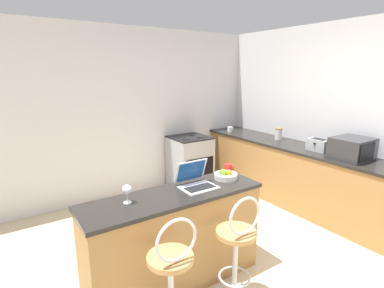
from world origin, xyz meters
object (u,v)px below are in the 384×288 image
(bar_stool_far, at_px, (237,253))
(storage_jar, at_px, (278,134))
(bar_stool_near, at_px, (172,281))
(laptop, at_px, (195,180))
(stove_range, at_px, (190,163))
(mug_white, at_px, (230,129))
(mug_red, at_px, (228,169))
(wine_glass_short, at_px, (127,190))
(toaster, at_px, (318,145))
(fruit_bowl, at_px, (226,175))
(microwave, at_px, (352,149))

(bar_stool_far, xyz_separation_m, storage_jar, (2.15, 1.45, 0.52))
(bar_stool_near, xyz_separation_m, laptop, (0.57, 0.54, 0.49))
(bar_stool_far, height_order, stove_range, bar_stool_far)
(mug_white, bearing_deg, laptop, -137.44)
(bar_stool_far, relative_size, laptop, 3.02)
(bar_stool_far, relative_size, storage_jar, 5.44)
(storage_jar, bearing_deg, mug_red, -154.85)
(storage_jar, bearing_deg, bar_stool_far, -145.92)
(stove_range, bearing_deg, wine_glass_short, -134.45)
(laptop, bearing_deg, wine_glass_short, 179.71)
(wine_glass_short, height_order, storage_jar, storage_jar)
(bar_stool_far, bearing_deg, toaster, 18.39)
(storage_jar, relative_size, fruit_bowl, 0.79)
(laptop, height_order, storage_jar, laptop)
(bar_stool_near, height_order, mug_white, bar_stool_near)
(bar_stool_near, bearing_deg, mug_red, 31.42)
(stove_range, bearing_deg, storage_jar, -41.50)
(microwave, bearing_deg, laptop, 171.40)
(toaster, relative_size, mug_red, 2.65)
(toaster, relative_size, stove_range, 0.31)
(stove_range, distance_m, mug_red, 1.92)
(storage_jar, bearing_deg, stove_range, 138.50)
(laptop, xyz_separation_m, fruit_bowl, (0.36, -0.01, -0.02))
(mug_red, bearing_deg, bar_stool_near, -148.58)
(bar_stool_near, relative_size, wine_glass_short, 6.38)
(laptop, bearing_deg, bar_stool_near, -136.66)
(bar_stool_near, height_order, laptop, laptop)
(mug_red, xyz_separation_m, fruit_bowl, (-0.13, -0.12, -0.01))
(wine_glass_short, bearing_deg, mug_red, 5.37)
(toaster, bearing_deg, fruit_bowl, -175.02)
(bar_stool_near, xyz_separation_m, stove_range, (1.71, 2.39, -0.02))
(wine_glass_short, bearing_deg, storage_jar, 17.62)
(stove_range, xyz_separation_m, mug_red, (-0.65, -1.74, 0.50))
(mug_red, bearing_deg, bar_stool_far, -123.87)
(storage_jar, bearing_deg, microwave, -94.90)
(mug_white, bearing_deg, wine_glass_short, -145.55)
(fruit_bowl, bearing_deg, microwave, -10.13)
(fruit_bowl, relative_size, mug_white, 2.26)
(laptop, relative_size, fruit_bowl, 1.42)
(bar_stool_near, distance_m, fruit_bowl, 1.17)
(storage_jar, distance_m, mug_red, 1.89)
(wine_glass_short, bearing_deg, toaster, 2.93)
(toaster, bearing_deg, storage_jar, 82.89)
(bar_stool_near, bearing_deg, mug_white, 42.74)
(wine_glass_short, height_order, mug_white, wine_glass_short)
(toaster, bearing_deg, stove_range, 119.43)
(microwave, bearing_deg, stove_range, 113.72)
(mug_red, bearing_deg, mug_white, 48.90)
(toaster, relative_size, mug_white, 2.72)
(mug_red, relative_size, fruit_bowl, 0.45)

